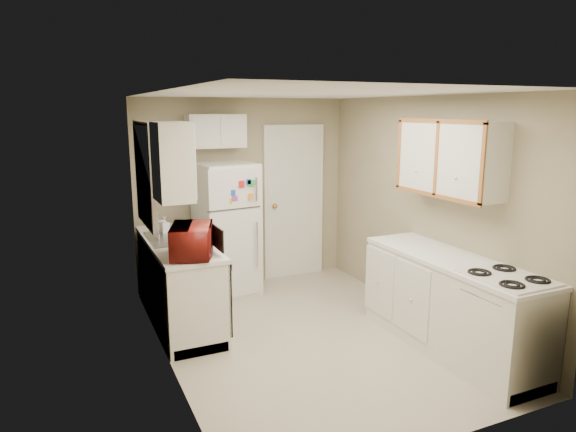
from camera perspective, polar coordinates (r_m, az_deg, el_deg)
name	(u,v)px	position (r m, az deg, el deg)	size (l,w,h in m)	color
floor	(308,336)	(5.36, 2.26, -13.15)	(3.80, 3.80, 0.00)	beige
ceiling	(310,93)	(4.86, 2.49, 13.45)	(3.80, 3.80, 0.00)	white
wall_left	(164,235)	(4.54, -13.66, -2.03)	(3.80, 3.80, 0.00)	#9C9375
wall_right	(425,209)	(5.73, 14.99, 0.73)	(3.80, 3.80, 0.00)	#9C9375
wall_back	(244,192)	(6.70, -4.94, 2.64)	(2.80, 2.80, 0.00)	#9C9375
wall_front	(442,278)	(3.44, 16.79, -6.61)	(2.80, 2.80, 0.00)	#9C9375
left_counter	(179,282)	(5.65, -12.02, -7.15)	(0.60, 1.80, 0.90)	silver
dishwasher	(222,292)	(5.15, -7.39, -8.38)	(0.03, 0.58, 0.72)	black
sink	(174,241)	(5.67, -12.52, -2.77)	(0.54, 0.74, 0.16)	gray
microwave	(192,241)	(4.89, -10.62, -2.73)	(0.30, 0.54, 0.36)	maroon
soap_bottle	(164,224)	(5.88, -13.58, -0.91)	(0.08, 0.09, 0.19)	white
window_blinds	(146,174)	(5.49, -15.53, 4.48)	(0.10, 0.98, 1.08)	silver
upper_cabinet_left	(172,162)	(4.68, -12.71, 5.89)	(0.30, 0.45, 0.70)	silver
refrigerator	(226,229)	(6.36, -6.86, -1.43)	(0.67, 0.65, 1.63)	silver
cabinet_over_fridge	(215,131)	(6.35, -8.06, 9.34)	(0.70, 0.30, 0.40)	silver
interior_door	(294,202)	(6.95, 0.65, 1.51)	(0.86, 0.06, 2.08)	silver
right_counter	(450,304)	(5.16, 17.59, -9.31)	(0.60, 2.00, 0.90)	silver
stove	(503,335)	(4.76, 22.74, -12.09)	(0.54, 0.66, 0.81)	silver
upper_cabinet_right	(450,158)	(5.17, 17.55, 6.17)	(0.30, 1.20, 0.70)	silver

